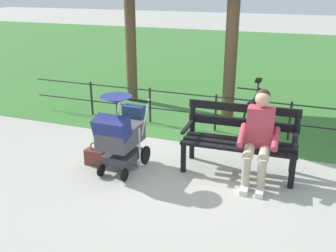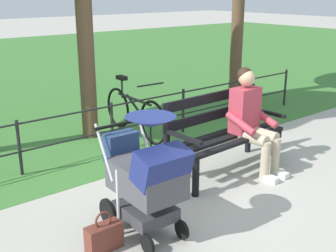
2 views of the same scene
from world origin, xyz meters
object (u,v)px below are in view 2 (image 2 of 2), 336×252
object	(u,v)px
park_bench	(222,130)
bicycle	(134,113)
handbag	(104,236)
stroller	(147,174)
person_on_bench	(252,118)

from	to	relation	value
park_bench	bicycle	world-z (taller)	park_bench
handbag	park_bench	bearing A→B (deg)	-163.76
handbag	bicycle	distance (m)	3.09
park_bench	handbag	world-z (taller)	park_bench
park_bench	stroller	world-z (taller)	stroller
handbag	bicycle	bearing A→B (deg)	-129.84
park_bench	handbag	bearing A→B (deg)	16.24
park_bench	stroller	xyz separation A→B (m)	(1.59, 0.61, 0.07)
handbag	bicycle	world-z (taller)	bicycle
park_bench	person_on_bench	world-z (taller)	person_on_bench
person_on_bench	bicycle	size ratio (longest dim) A/B	0.77
stroller	bicycle	bearing A→B (deg)	-122.54
stroller	handbag	bearing A→B (deg)	-2.28
handbag	bicycle	xyz separation A→B (m)	(-1.97, -2.36, 0.24)
park_bench	stroller	distance (m)	1.71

